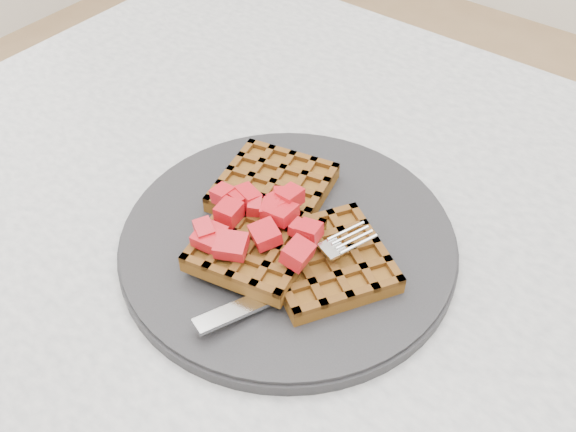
% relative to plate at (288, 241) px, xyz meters
% --- Properties ---
extents(table, '(1.20, 0.80, 0.75)m').
position_rel_plate_xyz_m(table, '(0.11, 0.04, -0.12)').
color(table, silver).
rests_on(table, ground).
extents(plate, '(0.31, 0.31, 0.02)m').
position_rel_plate_xyz_m(plate, '(0.00, 0.00, 0.00)').
color(plate, black).
rests_on(plate, table).
extents(waffles, '(0.22, 0.19, 0.03)m').
position_rel_plate_xyz_m(waffles, '(0.00, -0.00, 0.02)').
color(waffles, brown).
rests_on(waffles, plate).
extents(strawberry_pile, '(0.15, 0.15, 0.02)m').
position_rel_plate_xyz_m(strawberry_pile, '(0.00, 0.00, 0.05)').
color(strawberry_pile, '#AA0915').
rests_on(strawberry_pile, waffles).
extents(fork, '(0.08, 0.18, 0.02)m').
position_rel_plate_xyz_m(fork, '(0.04, -0.04, 0.02)').
color(fork, silver).
rests_on(fork, plate).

